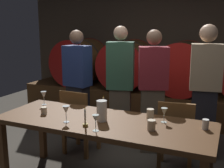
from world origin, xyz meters
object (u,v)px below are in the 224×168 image
object	(u,v)px
pitcher	(102,111)
cup_center_left	(150,114)
dining_table	(103,127)
chair_right	(176,133)
wine_glass_far_left	(44,95)
wine_glass_center_left	(66,110)
chair_left	(78,119)
wine_glass_far_right	(164,112)
cup_far_right	(205,124)
wine_glass_center_right	(96,119)
cup_center_right	(151,125)
wine_barrel_center_right	(183,68)
guest_center_right	(153,91)
wine_barrel_center_left	(127,65)
wine_barrel_far_left	(80,62)
guest_far_left	(78,84)
guest_far_right	(205,91)
guest_center_left	(120,84)
candle_left	(103,107)
candle_right	(85,121)
cup_far_left	(44,111)

from	to	relation	value
pitcher	cup_center_left	world-z (taller)	pitcher
dining_table	chair_right	size ratio (longest dim) A/B	2.52
dining_table	wine_glass_far_left	bearing A→B (deg)	165.48
dining_table	wine_glass_center_left	world-z (taller)	wine_glass_center_left
chair_left	pitcher	bearing A→B (deg)	137.75
wine_glass_far_right	cup_far_right	bearing A→B (deg)	-4.35
wine_glass_far_right	cup_center_left	distance (m)	0.16
dining_table	wine_glass_center_right	xyz separation A→B (m)	(0.07, -0.29, 0.19)
cup_center_left	cup_center_right	xyz separation A→B (m)	(0.09, -0.29, -0.01)
wine_glass_far_left	wine_glass_center_right	bearing A→B (deg)	-28.43
chair_right	wine_glass_far_left	xyz separation A→B (m)	(-1.52, -0.40, 0.39)
wine_barrel_center_right	dining_table	distance (m)	2.61
guest_center_right	wine_barrel_center_left	bearing A→B (deg)	-79.42
chair_left	wine_barrel_far_left	bearing A→B (deg)	-58.85
guest_far_left	guest_far_right	xyz separation A→B (m)	(1.81, 0.08, 0.05)
chair_right	cup_far_right	bearing A→B (deg)	119.08
guest_center_left	cup_center_left	bearing A→B (deg)	111.12
wine_barrel_far_left	candle_left	size ratio (longest dim) A/B	5.04
wine_barrel_far_left	guest_far_left	size ratio (longest dim) A/B	0.57
guest_center_left	candle_right	distance (m)	1.47
guest_center_right	candle_left	distance (m)	0.90
guest_center_right	wine_glass_far_left	distance (m)	1.41
pitcher	cup_far_right	bearing A→B (deg)	10.22
wine_barrel_center_left	cup_far_left	distance (m)	2.64
wine_glass_center_right	cup_center_left	xyz separation A→B (m)	(0.37, 0.51, -0.06)
chair_right	candle_right	size ratio (longest dim) A/B	4.51
guest_center_left	wine_glass_center_left	world-z (taller)	guest_center_left
dining_table	pitcher	distance (m)	0.18
dining_table	wine_glass_far_right	bearing A→B (deg)	18.05
guest_far_right	cup_far_left	xyz separation A→B (m)	(-1.54, -1.26, -0.09)
guest_far_right	wine_glass_center_left	size ratio (longest dim) A/B	10.32
guest_far_right	cup_far_right	distance (m)	1.04
wine_barrel_far_left	guest_center_left	distance (m)	1.96
guest_center_left	wine_barrel_far_left	bearing A→B (deg)	-58.05
candle_right	pitcher	bearing A→B (deg)	69.41
chair_right	wine_glass_center_left	world-z (taller)	wine_glass_center_left
wine_glass_center_right	candle_left	bearing A→B (deg)	108.32
dining_table	chair_right	distance (m)	0.91
guest_far_left	cup_far_left	distance (m)	1.21
candle_right	wine_glass_center_right	size ratio (longest dim) A/B	1.27
wine_glass_far_right	cup_center_left	bearing A→B (deg)	167.16
chair_left	cup_far_left	distance (m)	0.76
wine_barrel_far_left	guest_far_right	xyz separation A→B (m)	(2.60, -1.38, -0.08)
wine_barrel_center_left	guest_center_left	distance (m)	1.40
wine_glass_far_left	wine_barrel_center_left	bearing A→B (deg)	85.08
dining_table	guest_far_right	world-z (taller)	guest_far_right
wine_barrel_center_right	wine_glass_center_left	bearing A→B (deg)	-103.72
wine_barrel_center_left	cup_center_left	bearing A→B (deg)	-64.33
cup_far_left	cup_center_left	distance (m)	1.14
wine_glass_far_right	guest_far_left	bearing A→B (deg)	148.84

